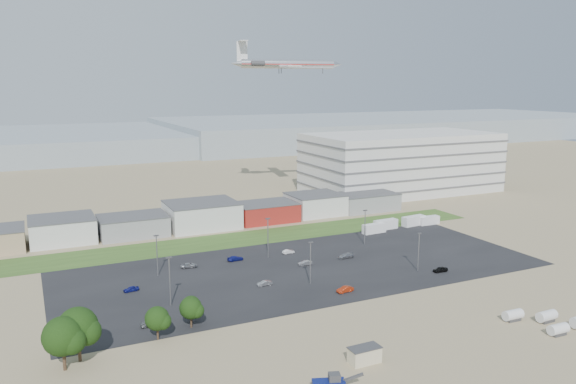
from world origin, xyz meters
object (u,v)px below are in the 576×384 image
storage_tank_nw (513,315)px  parked_car_5 (131,289)px  parked_car_7 (305,263)px  parked_car_10 (150,324)px  box_trailer_a (374,228)px  parked_car_6 (235,258)px  telehandler (329,384)px  parked_car_11 (288,252)px  airliner (288,64)px  parked_car_13 (345,289)px  parked_car_12 (346,256)px  parked_car_4 (265,283)px  parked_car_2 (440,269)px  parked_car_9 (189,265)px  portable_shed (364,355)px  tree_far_left (63,340)px

storage_tank_nw → parked_car_5: size_ratio=1.17×
parked_car_7 → parked_car_10: parked_car_7 is taller
parked_car_10 → storage_tank_nw: bearing=-116.8°
parked_car_5 → box_trailer_a: bearing=96.9°
parked_car_6 → telehandler: bearing=167.7°
parked_car_10 → parked_car_11: 53.92m
box_trailer_a → parked_car_11: 34.35m
parked_car_10 → parked_car_11: parked_car_10 is taller
airliner → parked_car_5: bearing=-121.3°
parked_car_6 → parked_car_13: size_ratio=1.09×
telehandler → parked_car_7: 60.76m
box_trailer_a → airliner: bearing=85.0°
airliner → parked_car_12: airliner is taller
telehandler → parked_car_11: bearing=88.9°
parked_car_4 → storage_tank_nw: bearing=43.4°
parked_car_7 → parked_car_13: size_ratio=0.90×
parked_car_5 → parked_car_13: size_ratio=0.86×
parked_car_6 → parked_car_10: parked_car_6 is taller
telehandler → storage_tank_nw: (45.64, 7.80, -0.42)m
parked_car_5 → parked_car_13: parked_car_13 is taller
parked_car_2 → parked_car_11: bearing=-133.9°
parked_car_4 → parked_car_11: 25.53m
parked_car_7 → parked_car_9: 29.48m
box_trailer_a → parked_car_10: (-77.32, -39.41, -0.89)m
parked_car_4 → parked_car_12: size_ratio=0.77×
airliner → parked_car_2: size_ratio=12.18×
portable_shed → parked_car_5: (-29.25, 49.85, -0.79)m
storage_tank_nw → parked_car_4: 53.04m
tree_far_left → parked_car_2: (87.22, 12.29, -4.48)m
storage_tank_nw → parked_car_9: (-48.62, 58.59, -0.61)m
parked_car_12 → parked_car_5: bearing=-92.1°
telehandler → parked_car_6: telehandler is taller
telehandler → airliner: bearing=86.4°
box_trailer_a → parked_car_11: bearing=-169.7°
tree_far_left → parked_car_6: bearing=43.5°
parked_car_4 → parked_car_13: bearing=52.0°
airliner → parked_car_10: bearing=-115.3°
parked_car_2 → parked_car_9: parked_car_2 is taller
parked_car_5 → storage_tank_nw: bearing=46.6°
parked_car_9 → tree_far_left: bearing=148.2°
parked_car_9 → parked_car_13: size_ratio=1.07×
parked_car_5 → parked_car_6: (28.71, 11.11, 0.05)m
telehandler → parked_car_9: size_ratio=1.84×
telehandler → parked_car_10: bearing=137.7°
storage_tank_nw → airliner: airliner is taller
portable_shed → telehandler: telehandler is taller
portable_shed → storage_tank_nw: portable_shed is taller
parked_car_5 → parked_car_12: parked_car_12 is taller
tree_far_left → parked_car_2: tree_far_left is taller
storage_tank_nw → portable_shed: bearing=-176.9°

